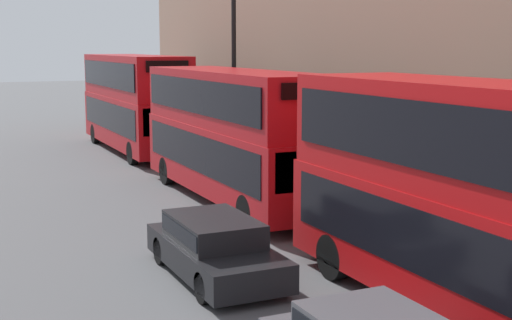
% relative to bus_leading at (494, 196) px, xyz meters
% --- Properties ---
extents(bus_leading, '(2.59, 10.18, 4.39)m').
position_rel_bus_leading_xyz_m(bus_leading, '(0.00, 0.00, 0.00)').
color(bus_leading, '#B20C0F').
rests_on(bus_leading, ground).
extents(bus_second_in_queue, '(2.59, 10.47, 4.25)m').
position_rel_bus_leading_xyz_m(bus_second_in_queue, '(0.00, 11.68, -0.07)').
color(bus_second_in_queue, '#A80F14').
rests_on(bus_second_in_queue, ground).
extents(bus_third_in_queue, '(2.59, 10.60, 4.58)m').
position_rel_bus_leading_xyz_m(bus_third_in_queue, '(-0.00, 23.81, 0.10)').
color(bus_third_in_queue, '#A80F14').
rests_on(bus_third_in_queue, ground).
extents(car_hatchback, '(1.80, 4.40, 1.32)m').
position_rel_bus_leading_xyz_m(car_hatchback, '(-3.40, 4.73, -1.71)').
color(car_hatchback, black).
rests_on(car_hatchback, ground).
extents(street_lamp, '(0.44, 0.44, 7.44)m').
position_rel_bus_leading_xyz_m(street_lamp, '(2.00, 16.38, 2.10)').
color(street_lamp, black).
rests_on(street_lamp, ground).
extents(pedestrian, '(0.36, 0.36, 1.69)m').
position_rel_bus_leading_xyz_m(pedestrian, '(2.39, 19.41, -1.64)').
color(pedestrian, maroon).
rests_on(pedestrian, ground).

